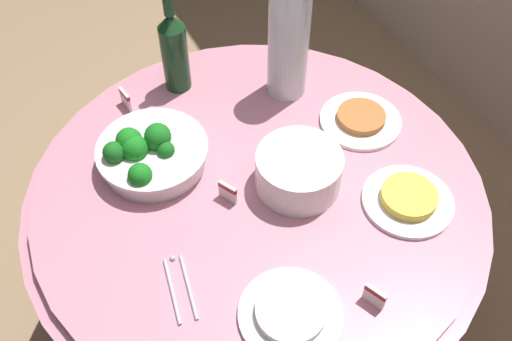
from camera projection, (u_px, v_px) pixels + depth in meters
The scene contains 13 objects.
ground_plane at pixel (256, 317), 2.01m from camera, with size 6.00×6.00×0.00m, color #9E7F5B.
buffet_table at pixel (256, 260), 1.72m from camera, with size 1.16×1.16×0.74m.
broccoli_bowl at pixel (150, 153), 1.44m from camera, with size 0.28×0.28×0.12m.
plate_stack at pixel (299, 171), 1.40m from camera, with size 0.21×0.21×0.10m.
wine_bottle at pixel (174, 49), 1.57m from camera, with size 0.07×0.07×0.34m.
decorative_fruit_vase at pixel (288, 46), 1.54m from camera, with size 0.11×0.11×0.34m.
serving_tongs at pixel (180, 286), 1.25m from camera, with size 0.17×0.07×0.01m.
food_plate_peanuts at pixel (361, 119), 1.57m from camera, with size 0.22×0.22×0.03m.
food_plate_rice at pixel (290, 313), 1.20m from camera, with size 0.22×0.22×0.03m.
food_plate_fried_egg at pixel (408, 199), 1.39m from camera, with size 0.22×0.22×0.04m.
label_placard_front at pixel (125, 98), 1.59m from camera, with size 0.05×0.02×0.05m.
label_placard_mid at pixel (375, 296), 1.21m from camera, with size 0.05×0.03×0.05m.
label_placard_rear at pixel (228, 192), 1.38m from camera, with size 0.05×0.03×0.05m.
Camera 1 is at (0.80, -0.41, 1.86)m, focal length 40.77 mm.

